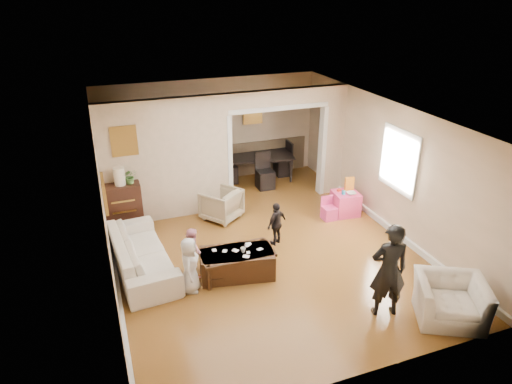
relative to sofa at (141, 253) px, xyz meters
name	(u,v)px	position (x,y,z in m)	size (l,w,h in m)	color
floor	(260,245)	(2.25, 0.06, -0.33)	(7.00, 7.00, 0.00)	olive
partition_left	(168,161)	(0.87, 1.86, 0.97)	(2.75, 0.18, 2.60)	beige
partition_right	(331,141)	(4.72, 1.86, 0.97)	(0.55, 0.18, 2.60)	beige
partition_header	(278,97)	(3.35, 1.86, 2.09)	(2.22, 0.18, 0.35)	beige
window_pane	(400,160)	(4.98, -0.34, 1.22)	(0.03, 0.95, 1.10)	white
framed_art_partition	(124,141)	(0.05, 1.76, 1.52)	(0.45, 0.03, 0.55)	brown
framed_art_sofa_wall	(104,193)	(-0.46, -0.54, 1.47)	(0.03, 0.55, 0.40)	brown
framed_art_alcove	(253,112)	(3.35, 3.50, 1.37)	(0.45, 0.03, 0.55)	brown
sofa	(141,253)	(0.00, 0.00, 0.00)	(2.27, 0.89, 0.66)	white
armchair_back	(221,204)	(1.87, 1.39, 0.00)	(0.72, 0.74, 0.67)	tan
armchair_front	(450,300)	(4.19, -2.92, -0.01)	(0.99, 0.87, 0.65)	white
dresser	(124,207)	(-0.13, 1.60, 0.17)	(0.73, 0.41, 1.01)	#361A10
table_lamp	(119,176)	(-0.13, 1.60, 0.86)	(0.22, 0.22, 0.36)	#F9EACB
potted_plant	(130,176)	(0.07, 1.60, 0.83)	(0.28, 0.24, 0.31)	#4A7634
coffee_table	(237,263)	(1.53, -0.75, -0.10)	(1.25, 0.63, 0.47)	#382312
coffee_cup	(243,250)	(1.63, -0.80, 0.18)	(0.09, 0.09, 0.09)	silver
play_table	(345,203)	(4.49, 0.65, -0.07)	(0.53, 0.53, 0.51)	#FB4284
cereal_box	(349,184)	(4.61, 0.75, 0.33)	(0.20, 0.07, 0.30)	yellow
cyan_cup	(344,192)	(4.39, 0.60, 0.22)	(0.08, 0.08, 0.08)	#27A3C7
toy_block	(339,190)	(4.37, 0.77, 0.21)	(0.08, 0.06, 0.05)	red
play_bowl	(351,193)	(4.54, 0.53, 0.21)	(0.20, 0.20, 0.05)	white
dining_table	(256,167)	(3.34, 3.22, 0.00)	(1.86, 1.04, 0.65)	black
adult_person	(389,270)	(3.34, -2.49, 0.44)	(0.57, 0.37, 1.55)	black
child_kneel_a	(190,265)	(0.68, -0.90, 0.16)	(0.48, 0.31, 0.97)	silver
child_kneel_b	(193,252)	(0.83, -0.45, 0.12)	(0.43, 0.34, 0.89)	pink
child_toddler	(277,224)	(2.58, 0.00, 0.11)	(0.51, 0.21, 0.88)	black
craft_papers	(241,250)	(1.61, -0.72, 0.14)	(0.85, 0.49, 0.00)	white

